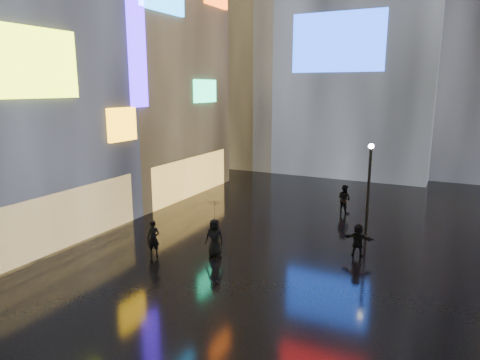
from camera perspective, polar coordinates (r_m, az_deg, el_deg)
The scene contains 9 objects.
ground at distance 23.55m, azimuth 8.77°, elevation -8.23°, with size 140.00×140.00×0.00m, color black.
building_left_far at distance 35.33m, azimuth -13.82°, elevation 16.44°, with size 10.28×12.00×22.00m.
tower_flank_left at distance 47.98m, azimuth 0.99°, elevation 17.98°, with size 10.00×10.00×26.00m, color black.
lamp_far at distance 24.76m, azimuth 16.79°, elevation -0.50°, with size 0.30×0.30×5.20m.
pedestrian_4 at distance 21.28m, azimuth -3.41°, elevation -7.66°, with size 0.92×0.60×1.88m, color black.
pedestrian_5 at distance 22.06m, azimuth 15.45°, elevation -7.72°, with size 1.52×0.48×1.64m, color black.
pedestrian_6 at distance 21.73m, azimuth -11.48°, elevation -7.61°, with size 0.65×0.43×1.78m, color black.
pedestrian_7 at distance 29.23m, azimuth 13.72°, elevation -2.45°, with size 0.92×0.72×1.89m, color black.
umbrella_2 at distance 20.84m, azimuth -3.46°, elevation -4.00°, with size 1.04×1.06×0.95m, color black.
Camera 1 is at (6.50, -1.11, 8.16)m, focal length 32.00 mm.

